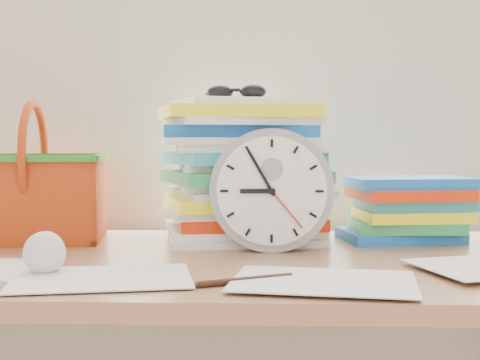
# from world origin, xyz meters

# --- Properties ---
(desk) EXTENTS (1.40, 0.70, 0.75)m
(desk) POSITION_xyz_m (0.00, 1.60, 0.68)
(desk) COLOR #976646
(desk) RESTS_ON ground
(paper_stack) EXTENTS (0.40, 0.36, 0.30)m
(paper_stack) POSITION_xyz_m (0.04, 1.80, 0.90)
(paper_stack) COLOR white
(paper_stack) RESTS_ON desk
(clock) EXTENTS (0.24, 0.05, 0.24)m
(clock) POSITION_xyz_m (0.10, 1.66, 0.87)
(clock) COLOR gray
(clock) RESTS_ON desk
(sunglasses) EXTENTS (0.17, 0.15, 0.04)m
(sunglasses) POSITION_xyz_m (0.03, 1.79, 1.06)
(sunglasses) COLOR black
(sunglasses) RESTS_ON paper_stack
(book_stack) EXTENTS (0.29, 0.24, 0.13)m
(book_stack) POSITION_xyz_m (0.39, 1.80, 0.82)
(book_stack) COLOR white
(book_stack) RESTS_ON desk
(basket) EXTENTS (0.32, 0.26, 0.29)m
(basket) POSITION_xyz_m (-0.40, 1.79, 0.90)
(basket) COLOR #CF4914
(basket) RESTS_ON desk
(crumpled_ball) EXTENTS (0.07, 0.07, 0.07)m
(crumpled_ball) POSITION_xyz_m (-0.27, 1.43, 0.78)
(crumpled_ball) COLOR white
(crumpled_ball) RESTS_ON desk
(pen) EXTENTS (0.14, 0.08, 0.01)m
(pen) POSITION_xyz_m (0.05, 1.37, 0.76)
(pen) COLOR black
(pen) RESTS_ON desk
(scattered_papers) EXTENTS (1.26, 0.42, 0.02)m
(scattered_papers) POSITION_xyz_m (0.00, 1.60, 0.76)
(scattered_papers) COLOR white
(scattered_papers) RESTS_ON desk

